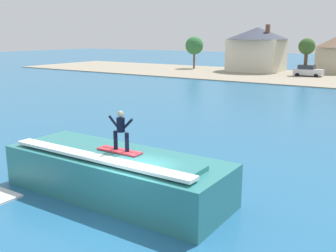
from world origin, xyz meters
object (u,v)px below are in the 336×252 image
at_px(wave_crest, 115,174).
at_px(surfer, 121,129).
at_px(car_near_shore, 308,71).
at_px(surfboard, 119,151).
at_px(house_with_chimney, 257,47).
at_px(tree_tall_bare, 307,48).
at_px(house_small_cottage, 335,53).
at_px(tree_short_bushy, 194,46).

bearing_deg(wave_crest, surfer, -11.56).
xyz_separation_m(surfer, car_near_shore, (-5.80, 51.14, -1.89)).
xyz_separation_m(surfboard, house_with_chimney, (-15.56, 55.04, 2.36)).
relative_size(wave_crest, tree_tall_bare, 1.61).
bearing_deg(tree_tall_bare, house_small_cottage, 65.38).
relative_size(car_near_shore, tree_short_bushy, 0.70).
height_order(wave_crest, car_near_shore, wave_crest).
height_order(surfboard, house_with_chimney, house_with_chimney).
distance_m(surfer, house_small_cottage, 58.75).
xyz_separation_m(surfboard, car_near_shore, (-5.71, 51.16, -1.00)).
relative_size(wave_crest, tree_short_bushy, 1.56).
bearing_deg(tree_tall_bare, surfboard, -82.97).
bearing_deg(house_with_chimney, tree_tall_bare, -16.89).
relative_size(wave_crest, house_small_cottage, 1.43).
xyz_separation_m(wave_crest, house_with_chimney, (-15.21, 54.93, 3.41)).
bearing_deg(car_near_shore, house_with_chimney, 158.50).
height_order(car_near_shore, house_small_cottage, house_small_cottage).
bearing_deg(surfboard, house_with_chimney, 105.78).
relative_size(surfer, house_with_chimney, 0.15).
relative_size(surfer, tree_tall_bare, 0.27).
distance_m(wave_crest, house_with_chimney, 57.09).
xyz_separation_m(house_small_cottage, tree_short_bushy, (-24.00, -4.52, 0.99)).
distance_m(wave_crest, tree_tall_bare, 52.64).
relative_size(surfboard, car_near_shore, 0.45).
xyz_separation_m(surfer, house_small_cottage, (-3.61, 58.64, 0.52)).
height_order(wave_crest, house_with_chimney, house_with_chimney).
xyz_separation_m(car_near_shore, house_small_cottage, (2.20, 7.50, 2.42)).
height_order(surfboard, tree_short_bushy, tree_short_bushy).
bearing_deg(surfer, house_small_cottage, 93.52).
distance_m(house_small_cottage, tree_short_bushy, 24.44).
bearing_deg(surfboard, car_near_shore, 96.37).
height_order(wave_crest, surfboard, surfboard).
height_order(surfboard, house_small_cottage, house_small_cottage).
distance_m(house_with_chimney, tree_tall_bare, 9.52).
bearing_deg(house_small_cottage, tree_short_bushy, -169.32).
bearing_deg(tree_short_bushy, wave_crest, -63.30).
bearing_deg(house_with_chimney, wave_crest, -74.52).
distance_m(surfer, tree_short_bushy, 60.77).
height_order(surfboard, tree_tall_bare, tree_tall_bare).
relative_size(surfboard, house_small_cottage, 0.29).
relative_size(wave_crest, surfboard, 4.97).
relative_size(surfboard, surfer, 1.22).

